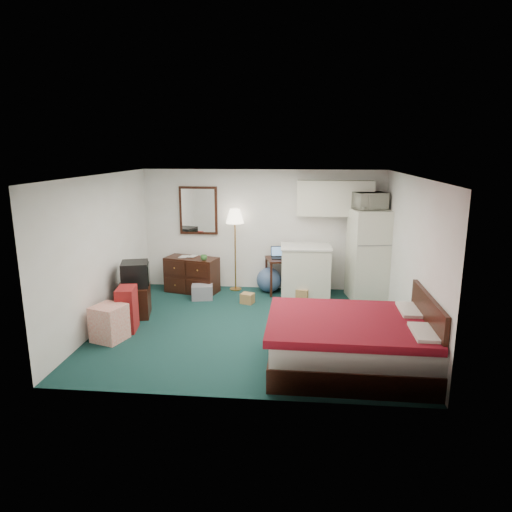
# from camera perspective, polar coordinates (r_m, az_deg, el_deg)

# --- Properties ---
(floor) EXTENTS (5.00, 4.50, 0.01)m
(floor) POSITION_cam_1_polar(r_m,az_deg,el_deg) (7.72, -0.56, -8.85)
(floor) COLOR black
(floor) RESTS_ON ground
(ceiling) EXTENTS (5.00, 4.50, 0.01)m
(ceiling) POSITION_cam_1_polar(r_m,az_deg,el_deg) (7.17, -0.60, 10.01)
(ceiling) COLOR silver
(ceiling) RESTS_ON walls
(walls) EXTENTS (5.01, 4.51, 2.50)m
(walls) POSITION_cam_1_polar(r_m,az_deg,el_deg) (7.34, -0.58, 0.22)
(walls) COLOR silver
(walls) RESTS_ON floor
(mirror) EXTENTS (0.80, 0.06, 1.00)m
(mirror) POSITION_cam_1_polar(r_m,az_deg,el_deg) (9.65, -7.20, 5.67)
(mirror) COLOR white
(mirror) RESTS_ON walls
(upper_cabinets) EXTENTS (1.50, 0.35, 0.70)m
(upper_cabinets) POSITION_cam_1_polar(r_m,az_deg,el_deg) (9.26, 9.82, 7.14)
(upper_cabinets) COLOR silver
(upper_cabinets) RESTS_ON walls
(headboard) EXTENTS (0.06, 1.56, 1.00)m
(headboard) POSITION_cam_1_polar(r_m,az_deg,el_deg) (6.49, 20.53, -8.91)
(headboard) COLOR black
(headboard) RESTS_ON walls
(dresser) EXTENTS (1.16, 0.74, 0.73)m
(dresser) POSITION_cam_1_polar(r_m,az_deg,el_deg) (9.55, -8.01, -2.32)
(dresser) COLOR black
(dresser) RESTS_ON floor
(floor_lamp) EXTENTS (0.45, 0.45, 1.71)m
(floor_lamp) POSITION_cam_1_polar(r_m,az_deg,el_deg) (9.48, -2.62, 0.75)
(floor_lamp) COLOR #B77E37
(floor_lamp) RESTS_ON floor
(desk) EXTENTS (0.71, 0.71, 0.73)m
(desk) POSITION_cam_1_polar(r_m,az_deg,el_deg) (9.40, 3.15, -2.45)
(desk) COLOR black
(desk) RESTS_ON floor
(exercise_ball) EXTENTS (0.62, 0.62, 0.51)m
(exercise_ball) POSITION_cam_1_polar(r_m,az_deg,el_deg) (9.47, 1.63, -3.00)
(exercise_ball) COLOR #3E5886
(exercise_ball) RESTS_ON floor
(kitchen_counter) EXTENTS (0.96, 0.74, 1.03)m
(kitchen_counter) POSITION_cam_1_polar(r_m,az_deg,el_deg) (9.08, 6.20, -2.09)
(kitchen_counter) COLOR silver
(kitchen_counter) RESTS_ON floor
(fridge) EXTENTS (0.85, 0.85, 1.77)m
(fridge) POSITION_cam_1_polar(r_m,az_deg,el_deg) (9.19, 13.94, 0.16)
(fridge) COLOR silver
(fridge) RESTS_ON floor
(bed) EXTENTS (2.16, 1.69, 0.68)m
(bed) POSITION_cam_1_polar(r_m,az_deg,el_deg) (6.39, 11.71, -10.71)
(bed) COLOR maroon
(bed) RESTS_ON floor
(tv_stand) EXTENTS (0.66, 0.70, 0.54)m
(tv_stand) POSITION_cam_1_polar(r_m,az_deg,el_deg) (8.42, -15.02, -5.45)
(tv_stand) COLOR black
(tv_stand) RESTS_ON floor
(suitcase) EXTENTS (0.34, 0.48, 0.73)m
(suitcase) POSITION_cam_1_polar(r_m,az_deg,el_deg) (7.76, -15.81, -6.40)
(suitcase) COLOR maroon
(suitcase) RESTS_ON floor
(retail_box) EXTENTS (0.56, 0.56, 0.56)m
(retail_box) POSITION_cam_1_polar(r_m,az_deg,el_deg) (7.48, -17.86, -7.97)
(retail_box) COLOR silver
(retail_box) RESTS_ON floor
(file_bin) EXTENTS (0.46, 0.38, 0.29)m
(file_bin) POSITION_cam_1_polar(r_m,az_deg,el_deg) (9.11, -6.74, -4.50)
(file_bin) COLOR gray
(file_bin) RESTS_ON floor
(cardboard_box_a) EXTENTS (0.29, 0.26, 0.20)m
(cardboard_box_a) POSITION_cam_1_polar(r_m,az_deg,el_deg) (8.82, -1.08, -5.31)
(cardboard_box_a) COLOR #A87943
(cardboard_box_a) RESTS_ON floor
(cardboard_box_b) EXTENTS (0.31, 0.33, 0.27)m
(cardboard_box_b) POSITION_cam_1_polar(r_m,az_deg,el_deg) (8.92, 5.93, -4.91)
(cardboard_box_b) COLOR #A87943
(cardboard_box_b) RESTS_ON floor
(laptop) EXTENTS (0.37, 0.32, 0.23)m
(laptop) POSITION_cam_1_polar(r_m,az_deg,el_deg) (9.27, 2.94, 0.38)
(laptop) COLOR black
(laptop) RESTS_ON desk
(crt_tv) EXTENTS (0.59, 0.61, 0.43)m
(crt_tv) POSITION_cam_1_polar(r_m,az_deg,el_deg) (8.30, -14.89, -2.19)
(crt_tv) COLOR black
(crt_tv) RESTS_ON tv_stand
(microwave) EXTENTS (0.67, 0.52, 0.40)m
(microwave) POSITION_cam_1_polar(r_m,az_deg,el_deg) (9.05, 14.09, 6.94)
(microwave) COLOR silver
(microwave) RESTS_ON fridge
(book_a) EXTENTS (0.16, 0.04, 0.22)m
(book_a) POSITION_cam_1_polar(r_m,az_deg,el_deg) (9.52, -9.49, 0.54)
(book_a) COLOR #A87943
(book_a) RESTS_ON dresser
(book_b) EXTENTS (0.15, 0.07, 0.20)m
(book_b) POSITION_cam_1_polar(r_m,az_deg,el_deg) (9.53, -8.35, 0.53)
(book_b) COLOR #A87943
(book_b) RESTS_ON dresser
(mug) EXTENTS (0.14, 0.11, 0.13)m
(mug) POSITION_cam_1_polar(r_m,az_deg,el_deg) (9.18, -6.54, -0.12)
(mug) COLOR #3F7B38
(mug) RESTS_ON dresser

